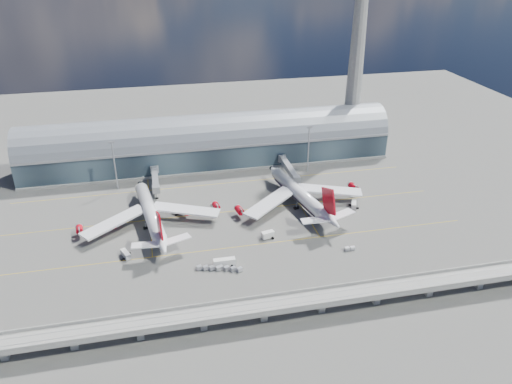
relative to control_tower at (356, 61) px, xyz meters
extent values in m
plane|color=#474744|center=(-85.00, -83.00, -51.64)|extent=(500.00, 500.00, 0.00)
cube|color=gold|center=(-85.00, -93.00, -51.63)|extent=(200.00, 0.25, 0.01)
cube|color=gold|center=(-85.00, -63.00, -51.63)|extent=(200.00, 0.25, 0.01)
cube|color=gold|center=(-85.00, -33.00, -51.63)|extent=(200.00, 0.25, 0.01)
cube|color=gold|center=(-120.00, -53.00, -51.63)|extent=(0.25, 80.00, 0.01)
cube|color=gold|center=(-50.00, -53.00, -51.63)|extent=(0.25, 80.00, 0.01)
cube|color=#1E2932|center=(-85.00, -5.00, -44.64)|extent=(200.00, 28.00, 14.00)
cylinder|color=gray|center=(-85.00, -5.00, -37.64)|extent=(200.00, 28.00, 28.00)
cube|color=gray|center=(-85.00, -19.00, -37.64)|extent=(200.00, 1.00, 1.20)
cube|color=gray|center=(-85.00, -5.00, -51.04)|extent=(200.00, 30.00, 1.20)
cube|color=gray|center=(0.00, 0.00, -47.64)|extent=(18.00, 18.00, 8.00)
cone|color=gray|center=(0.00, 0.00, -6.64)|extent=(10.00, 10.00, 90.00)
cube|color=gray|center=(-85.00, -138.00, -46.14)|extent=(220.00, 8.50, 1.20)
cube|color=gray|center=(-85.00, -142.00, -45.04)|extent=(220.00, 0.40, 1.20)
cube|color=gray|center=(-85.00, -134.00, -45.04)|extent=(220.00, 0.40, 1.20)
cube|color=gray|center=(-85.00, -139.50, -45.49)|extent=(220.00, 0.12, 0.12)
cube|color=gray|center=(-85.00, -136.50, -45.49)|extent=(220.00, 0.12, 0.12)
cube|color=gray|center=(-165.00, -138.00, -49.14)|extent=(2.20, 2.20, 5.00)
cube|color=gray|center=(-145.00, -138.00, -49.14)|extent=(2.20, 2.20, 5.00)
cube|color=gray|center=(-125.00, -138.00, -49.14)|extent=(2.20, 2.20, 5.00)
cube|color=gray|center=(-105.00, -138.00, -49.14)|extent=(2.20, 2.20, 5.00)
cube|color=gray|center=(-85.00, -138.00, -49.14)|extent=(2.20, 2.20, 5.00)
cube|color=gray|center=(-65.00, -138.00, -49.14)|extent=(2.20, 2.20, 5.00)
cube|color=gray|center=(-45.00, -138.00, -49.14)|extent=(2.20, 2.20, 5.00)
cube|color=gray|center=(-25.00, -138.00, -49.14)|extent=(2.20, 2.20, 5.00)
cube|color=gray|center=(-5.00, -138.00, -49.14)|extent=(2.20, 2.20, 5.00)
cylinder|color=gray|center=(-135.00, -28.00, -39.14)|extent=(0.70, 0.70, 25.00)
cube|color=gray|center=(-135.00, -28.00, -26.44)|extent=(3.00, 0.40, 1.00)
cylinder|color=gray|center=(-35.00, -28.00, -39.14)|extent=(0.70, 0.70, 25.00)
cube|color=gray|center=(-35.00, -28.00, -26.44)|extent=(3.00, 0.40, 1.00)
cylinder|color=white|center=(-119.62, -66.39, -45.87)|extent=(12.60, 49.72, 5.96)
cone|color=white|center=(-123.35, -39.17, -45.87)|extent=(6.91, 8.19, 5.96)
cone|color=white|center=(-115.64, -95.46, -45.12)|extent=(7.42, 11.87, 5.96)
cube|color=#B10715|center=(-116.02, -92.69, -37.77)|extent=(2.16, 11.12, 12.33)
cube|color=white|center=(-134.81, -70.35, -46.61)|extent=(28.69, 23.59, 2.41)
cube|color=white|center=(-103.94, -66.12, -46.61)|extent=(30.73, 17.35, 2.41)
cylinder|color=#B10715|center=(-135.63, -68.59, -48.29)|extent=(3.58, 5.01, 2.98)
cylinder|color=#B10715|center=(-149.35, -70.47, -48.29)|extent=(3.58, 5.01, 2.98)
cylinder|color=#B10715|center=(-103.62, -64.20, -48.29)|extent=(3.58, 5.01, 2.98)
cylinder|color=#B10715|center=(-89.90, -62.32, -48.29)|extent=(3.58, 5.01, 2.98)
cylinder|color=gray|center=(-121.99, -49.15, -50.24)|extent=(0.47, 0.47, 2.79)
cylinder|color=gray|center=(-122.07, -70.49, -50.24)|extent=(0.56, 0.56, 2.79)
cylinder|color=gray|center=(-116.17, -69.68, -50.24)|extent=(0.56, 0.56, 2.79)
cylinder|color=black|center=(-122.07, -70.49, -51.12)|extent=(2.22, 1.66, 1.40)
cylinder|color=black|center=(-116.17, -69.68, -51.12)|extent=(2.22, 1.66, 1.40)
cylinder|color=white|center=(-50.45, -62.71, -45.71)|extent=(14.99, 48.82, 5.83)
cone|color=white|center=(-55.66, -35.90, -45.71)|extent=(7.25, 9.00, 5.83)
cone|color=white|center=(-44.85, -91.49, -44.90)|extent=(8.02, 12.95, 5.83)
cube|color=#B10715|center=(-45.43, -88.53, -37.27)|extent=(2.98, 11.93, 13.31)
cube|color=white|center=(-65.51, -67.68, -46.51)|extent=(28.62, 25.32, 2.49)
cube|color=white|center=(-34.62, -61.68, -46.51)|extent=(31.34, 16.55, 2.49)
cylinder|color=black|center=(-50.45, -62.71, -47.31)|extent=(13.18, 43.76, 4.95)
cylinder|color=#B10715|center=(-66.47, -65.82, -48.32)|extent=(4.12, 5.55, 3.22)
cylinder|color=#B10715|center=(-80.20, -68.49, -48.32)|extent=(4.12, 5.55, 3.22)
cylinder|color=#B10715|center=(-34.43, -59.59, -48.32)|extent=(4.12, 5.55, 3.22)
cylinder|color=#B10715|center=(-20.70, -56.93, -48.32)|extent=(4.12, 5.55, 3.22)
cylinder|color=gray|center=(-53.72, -45.89, -50.13)|extent=(0.50, 0.50, 3.01)
cylinder|color=gray|center=(-52.84, -67.27, -50.13)|extent=(0.60, 0.60, 3.01)
cylinder|color=gray|center=(-46.52, -66.04, -50.13)|extent=(0.60, 0.60, 3.01)
cylinder|color=black|center=(-52.84, -67.27, -51.08)|extent=(2.46, 1.90, 1.51)
cylinder|color=black|center=(-46.52, -66.04, -51.08)|extent=(2.46, 1.90, 1.51)
cube|color=gray|center=(-116.12, -31.00, -46.44)|extent=(3.00, 24.00, 3.00)
cube|color=gray|center=(-116.12, -43.00, -46.44)|extent=(3.60, 3.60, 3.40)
cylinder|color=gray|center=(-116.12, -19.00, -46.44)|extent=(4.40, 4.40, 4.00)
cylinder|color=gray|center=(-116.12, -43.00, -49.94)|extent=(0.50, 0.50, 3.40)
cylinder|color=black|center=(-116.12, -43.00, -51.29)|extent=(1.40, 0.80, 0.80)
cube|color=gray|center=(-46.95, -33.00, -46.44)|extent=(3.00, 28.00, 3.00)
cube|color=gray|center=(-46.95, -47.00, -46.44)|extent=(3.60, 3.60, 3.40)
cylinder|color=gray|center=(-46.95, -19.00, -46.44)|extent=(4.40, 4.40, 4.00)
cylinder|color=gray|center=(-46.95, -47.00, -49.94)|extent=(0.50, 0.50, 3.40)
cylinder|color=black|center=(-46.95, -47.00, -51.29)|extent=(1.40, 0.80, 0.80)
cube|color=silver|center=(-130.23, -90.77, -50.24)|extent=(4.27, 6.42, 2.27)
cylinder|color=black|center=(-129.45, -88.97, -51.24)|extent=(2.32, 1.59, 0.79)
cylinder|color=black|center=(-131.00, -92.57, -51.24)|extent=(2.32, 1.59, 0.79)
cube|color=silver|center=(-71.83, -89.06, -49.93)|extent=(5.75, 3.62, 2.77)
cylinder|color=black|center=(-70.17, -89.46, -51.16)|extent=(1.55, 2.81, 0.96)
cylinder|color=black|center=(-73.49, -88.67, -51.16)|extent=(1.55, 2.81, 0.96)
cube|color=silver|center=(-92.87, -104.85, -49.95)|extent=(8.44, 2.49, 2.74)
cylinder|color=black|center=(-90.18, -104.82, -51.16)|extent=(0.97, 2.64, 0.95)
cylinder|color=black|center=(-95.56, -104.87, -51.16)|extent=(0.97, 2.64, 0.95)
cube|color=silver|center=(-25.97, -71.56, -50.16)|extent=(4.10, 5.93, 2.40)
cylinder|color=black|center=(-26.65, -69.93, -51.22)|extent=(2.45, 1.66, 0.83)
cylinder|color=black|center=(-25.29, -73.20, -51.22)|extent=(2.45, 1.66, 0.83)
cube|color=silver|center=(-90.08, -59.77, -50.16)|extent=(3.87, 5.09, 2.40)
cylinder|color=black|center=(-89.46, -58.43, -51.22)|extent=(2.45, 1.72, 0.83)
cylinder|color=black|center=(-90.70, -61.12, -51.22)|extent=(2.45, 1.72, 0.83)
cube|color=silver|center=(-106.39, -59.74, -50.09)|extent=(5.60, 5.72, 2.51)
cylinder|color=black|center=(-105.11, -58.40, -51.20)|extent=(2.35, 2.29, 0.87)
cylinder|color=black|center=(-107.66, -61.08, -51.20)|extent=(2.35, 2.29, 0.87)
cube|color=gray|center=(-102.75, -105.40, -51.40)|extent=(2.61, 2.07, 0.29)
cube|color=silver|center=(-102.75, -105.40, -50.63)|extent=(2.22, 1.88, 1.44)
cube|color=gray|center=(-100.35, -106.04, -51.40)|extent=(2.61, 2.07, 0.29)
cube|color=silver|center=(-100.35, -106.04, -50.63)|extent=(2.22, 1.88, 1.44)
cube|color=gray|center=(-97.94, -106.69, -51.40)|extent=(2.61, 2.07, 0.29)
cube|color=silver|center=(-97.94, -106.69, -50.63)|extent=(2.22, 1.88, 1.44)
cube|color=gray|center=(-95.54, -107.33, -51.40)|extent=(2.61, 2.07, 0.29)
cube|color=silver|center=(-95.54, -107.33, -50.63)|extent=(2.22, 1.88, 1.44)
cube|color=gray|center=(-94.85, -107.17, -51.39)|extent=(2.73, 2.30, 0.29)
cube|color=silver|center=(-94.85, -107.17, -50.62)|extent=(2.33, 2.06, 1.45)
cube|color=gray|center=(-92.51, -108.09, -51.39)|extent=(2.73, 2.30, 0.29)
cube|color=silver|center=(-92.51, -108.09, -50.62)|extent=(2.33, 2.06, 1.45)
cube|color=gray|center=(-90.17, -109.02, -51.39)|extent=(2.73, 2.30, 0.29)
cube|color=silver|center=(-90.17, -109.02, -50.62)|extent=(2.33, 2.06, 1.45)
cube|color=gray|center=(-87.84, -109.95, -51.39)|extent=(2.73, 2.30, 0.29)
cube|color=silver|center=(-87.84, -109.95, -50.62)|extent=(2.33, 2.06, 1.45)
cube|color=gray|center=(-42.64, -105.25, -51.41)|extent=(2.17, 1.47, 0.27)
cube|color=silver|center=(-42.64, -105.25, -50.70)|extent=(1.81, 1.37, 1.34)
cube|color=gray|center=(-40.33, -105.29, -51.41)|extent=(2.17, 1.47, 0.27)
cube|color=silver|center=(-40.33, -105.29, -50.70)|extent=(1.81, 1.37, 1.34)
camera|label=1|loc=(-114.93, -262.68, 61.60)|focal=35.00mm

